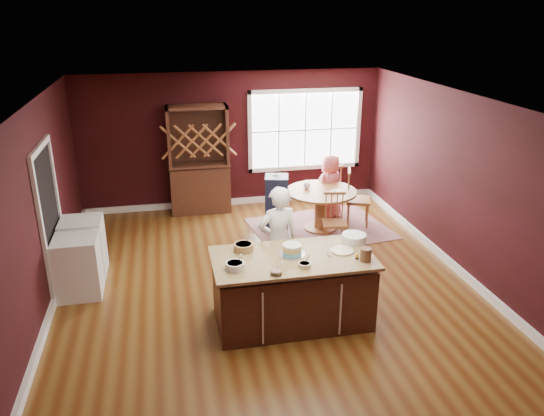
{
  "coord_description": "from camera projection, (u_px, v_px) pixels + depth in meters",
  "views": [
    {
      "loc": [
        -1.33,
        -6.8,
        3.87
      ],
      "look_at": [
        0.17,
        0.4,
        1.05
      ],
      "focal_mm": 35.0,
      "sensor_mm": 36.0,
      "label": 1
    }
  ],
  "objects": [
    {
      "name": "room_shell",
      "position": [
        266.0,
        199.0,
        7.37
      ],
      "size": [
        7.0,
        7.0,
        7.0
      ],
      "color": "brown",
      "rests_on": "ground"
    },
    {
      "name": "window",
      "position": [
        305.0,
        130.0,
        10.77
      ],
      "size": [
        2.36,
        0.1,
        1.66
      ],
      "primitive_type": null,
      "color": "white",
      "rests_on": "room_shell"
    },
    {
      "name": "doorway",
      "position": [
        51.0,
        221.0,
        7.47
      ],
      "size": [
        0.08,
        1.26,
        2.13
      ],
      "primitive_type": null,
      "color": "white",
      "rests_on": "room_shell"
    },
    {
      "name": "kitchen_island",
      "position": [
        292.0,
        290.0,
        6.81
      ],
      "size": [
        2.03,
        1.06,
        0.92
      ],
      "color": "#432C1B",
      "rests_on": "ground"
    },
    {
      "name": "dining_table",
      "position": [
        321.0,
        202.0,
        9.62
      ],
      "size": [
        1.28,
        1.28,
        0.75
      ],
      "color": "olive",
      "rests_on": "ground"
    },
    {
      "name": "baker",
      "position": [
        278.0,
        241.0,
        7.38
      ],
      "size": [
        0.64,
        0.49,
        1.6
      ],
      "primitive_type": "imported",
      "rotation": [
        0.0,
        0.0,
        3.33
      ],
      "color": "white",
      "rests_on": "ground"
    },
    {
      "name": "layer_cake",
      "position": [
        292.0,
        250.0,
        6.67
      ],
      "size": [
        0.35,
        0.35,
        0.14
      ],
      "primitive_type": null,
      "color": "white",
      "rests_on": "kitchen_island"
    },
    {
      "name": "bowl_blue",
      "position": [
        235.0,
        266.0,
        6.31
      ],
      "size": [
        0.23,
        0.23,
        0.09
      ],
      "primitive_type": "cylinder",
      "color": "silver",
      "rests_on": "kitchen_island"
    },
    {
      "name": "bowl_yellow",
      "position": [
        244.0,
        247.0,
        6.79
      ],
      "size": [
        0.25,
        0.25,
        0.1
      ],
      "primitive_type": "cylinder",
      "color": "brown",
      "rests_on": "kitchen_island"
    },
    {
      "name": "bowl_pink",
      "position": [
        276.0,
        273.0,
        6.19
      ],
      "size": [
        0.15,
        0.15,
        0.05
      ],
      "primitive_type": "cylinder",
      "color": "silver",
      "rests_on": "kitchen_island"
    },
    {
      "name": "bowl_olive",
      "position": [
        304.0,
        265.0,
        6.37
      ],
      "size": [
        0.15,
        0.15,
        0.06
      ],
      "primitive_type": "cylinder",
      "color": "beige",
      "rests_on": "kitchen_island"
    },
    {
      "name": "drinking_glass",
      "position": [
        330.0,
        251.0,
        6.63
      ],
      "size": [
        0.07,
        0.07,
        0.14
      ],
      "primitive_type": "cylinder",
      "color": "silver",
      "rests_on": "kitchen_island"
    },
    {
      "name": "dinner_plate",
      "position": [
        342.0,
        251.0,
        6.78
      ],
      "size": [
        0.29,
        0.29,
        0.02
      ],
      "primitive_type": "cylinder",
      "color": "beige",
      "rests_on": "kitchen_island"
    },
    {
      "name": "white_tub",
      "position": [
        354.0,
        238.0,
        7.04
      ],
      "size": [
        0.32,
        0.32,
        0.11
      ],
      "primitive_type": "cylinder",
      "color": "silver",
      "rests_on": "kitchen_island"
    },
    {
      "name": "stoneware_crock",
      "position": [
        366.0,
        255.0,
        6.5
      ],
      "size": [
        0.14,
        0.14,
        0.17
      ],
      "primitive_type": "cylinder",
      "color": "brown",
      "rests_on": "kitchen_island"
    },
    {
      "name": "toy_figurine",
      "position": [
        357.0,
        256.0,
        6.56
      ],
      "size": [
        0.05,
        0.05,
        0.08
      ],
      "primitive_type": null,
      "color": "yellow",
      "rests_on": "kitchen_island"
    },
    {
      "name": "rug",
      "position": [
        320.0,
        228.0,
        9.81
      ],
      "size": [
        2.63,
        2.17,
        0.01
      ],
      "primitive_type": "cube",
      "rotation": [
        0.0,
        0.0,
        0.14
      ],
      "color": "brown",
      "rests_on": "ground"
    },
    {
      "name": "chair_east",
      "position": [
        358.0,
        197.0,
        9.81
      ],
      "size": [
        0.56,
        0.57,
        1.08
      ],
      "primitive_type": null,
      "rotation": [
        0.0,
        0.0,
        1.23
      ],
      "color": "olive",
      "rests_on": "ground"
    },
    {
      "name": "chair_south",
      "position": [
        335.0,
        221.0,
        8.92
      ],
      "size": [
        0.47,
        0.45,
        0.95
      ],
      "primitive_type": null,
      "rotation": [
        0.0,
        0.0,
        -0.21
      ],
      "color": "olive",
      "rests_on": "ground"
    },
    {
      "name": "chair_north",
      "position": [
        329.0,
        188.0,
        10.46
      ],
      "size": [
        0.52,
        0.51,
        0.99
      ],
      "primitive_type": null,
      "rotation": [
        0.0,
        0.0,
        3.48
      ],
      "color": "brown",
      "rests_on": "ground"
    },
    {
      "name": "seated_woman",
      "position": [
        330.0,
        187.0,
        10.13
      ],
      "size": [
        0.73,
        0.64,
        1.25
      ],
      "primitive_type": "imported",
      "rotation": [
        0.0,
        0.0,
        3.62
      ],
      "color": "#CD5A61",
      "rests_on": "ground"
    },
    {
      "name": "high_chair",
      "position": [
        277.0,
        201.0,
        9.74
      ],
      "size": [
        0.5,
        0.5,
        1.02
      ],
      "primitive_type": null,
      "rotation": [
        0.0,
        0.0,
        -0.23
      ],
      "color": "black",
      "rests_on": "ground"
    },
    {
      "name": "toddler",
      "position": [
        277.0,
        184.0,
        9.7
      ],
      "size": [
        0.18,
        0.14,
        0.26
      ],
      "primitive_type": null,
      "color": "#8CA5BF",
      "rests_on": "high_chair"
    },
    {
      "name": "table_plate",
      "position": [
        336.0,
        191.0,
        9.51
      ],
      "size": [
        0.19,
        0.19,
        0.01
      ],
      "primitive_type": "cylinder",
      "color": "beige",
      "rests_on": "dining_table"
    },
    {
      "name": "table_cup",
      "position": [
        307.0,
        186.0,
        9.62
      ],
      "size": [
        0.15,
        0.15,
        0.1
      ],
      "primitive_type": "imported",
      "rotation": [
        0.0,
        0.0,
        0.19
      ],
      "color": "white",
      "rests_on": "dining_table"
    },
    {
      "name": "hutch",
      "position": [
        199.0,
        160.0,
        10.28
      ],
      "size": [
        1.16,
        0.48,
        2.12
      ],
      "primitive_type": "cube",
      "color": "black",
      "rests_on": "ground"
    },
    {
      "name": "washer",
      "position": [
        78.0,
        267.0,
        7.45
      ],
      "size": [
        0.6,
        0.58,
        0.87
      ],
      "primitive_type": "cube",
      "color": "silver",
      "rests_on": "ground"
    },
    {
      "name": "dryer",
      "position": [
        84.0,
        247.0,
        8.03
      ],
      "size": [
        0.61,
        0.59,
        0.88
      ],
      "primitive_type": "cube",
      "color": "white",
      "rests_on": "ground"
    }
  ]
}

